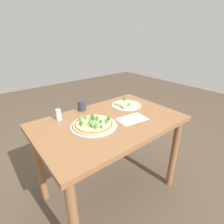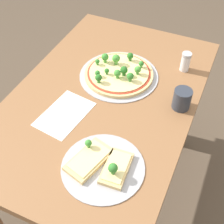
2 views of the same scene
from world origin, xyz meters
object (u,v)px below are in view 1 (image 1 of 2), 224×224
object	(u,v)px
pizza_tray_whole	(94,124)
pizza_tray_slice	(127,104)
drinking_cup	(82,106)
dining_table	(110,133)
condiment_shaker	(59,115)

from	to	relation	value
pizza_tray_whole	pizza_tray_slice	world-z (taller)	pizza_tray_whole
pizza_tray_whole	drinking_cup	bearing A→B (deg)	-104.24
pizza_tray_whole	pizza_tray_slice	size ratio (longest dim) A/B	1.23
pizza_tray_slice	drinking_cup	distance (m)	0.42
dining_table	condiment_shaker	bearing A→B (deg)	-40.12
pizza_tray_slice	drinking_cup	size ratio (longest dim) A/B	3.31
pizza_tray_slice	pizza_tray_whole	bearing A→B (deg)	16.27
pizza_tray_whole	condiment_shaker	bearing A→B (deg)	-57.69
pizza_tray_whole	pizza_tray_slice	xyz separation A→B (m)	(-0.46, -0.13, -0.00)
pizza_tray_whole	drinking_cup	distance (m)	0.31
condiment_shaker	pizza_tray_whole	bearing A→B (deg)	122.31
pizza_tray_whole	pizza_tray_slice	bearing A→B (deg)	-163.73
pizza_tray_slice	condiment_shaker	size ratio (longest dim) A/B	3.18
pizza_tray_whole	dining_table	bearing A→B (deg)	178.16
dining_table	condiment_shaker	size ratio (longest dim) A/B	12.79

